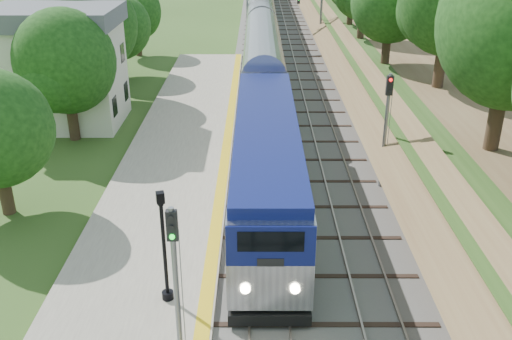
{
  "coord_description": "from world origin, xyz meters",
  "views": [
    {
      "loc": [
        -0.46,
        -8.33,
        13.56
      ],
      "look_at": [
        -0.5,
        15.59,
        2.8
      ],
      "focal_mm": 40.0,
      "sensor_mm": 36.0,
      "label": 1
    }
  ],
  "objects_px": {
    "signal_farside": "(386,120)",
    "train": "(261,9)",
    "lamppost_far": "(165,253)",
    "signal_platform": "(175,271)",
    "station_building": "(59,66)",
    "signal_gantry": "(284,3)"
  },
  "relations": [
    {
      "from": "signal_farside",
      "to": "train",
      "type": "bearing_deg",
      "value": 97.34
    },
    {
      "from": "lamppost_far",
      "to": "train",
      "type": "bearing_deg",
      "value": 86.28
    },
    {
      "from": "signal_platform",
      "to": "signal_farside",
      "type": "relative_size",
      "value": 0.9
    },
    {
      "from": "train",
      "to": "signal_farside",
      "type": "bearing_deg",
      "value": -82.66
    },
    {
      "from": "station_building",
      "to": "train",
      "type": "height_order",
      "value": "station_building"
    },
    {
      "from": "train",
      "to": "signal_platform",
      "type": "bearing_deg",
      "value": -92.69
    },
    {
      "from": "signal_gantry",
      "to": "signal_farside",
      "type": "distance_m",
      "value": 35.74
    },
    {
      "from": "station_building",
      "to": "signal_gantry",
      "type": "relative_size",
      "value": 1.02
    },
    {
      "from": "station_building",
      "to": "lamppost_far",
      "type": "bearing_deg",
      "value": -63.87
    },
    {
      "from": "signal_gantry",
      "to": "lamppost_far",
      "type": "height_order",
      "value": "signal_gantry"
    },
    {
      "from": "train",
      "to": "station_building",
      "type": "bearing_deg",
      "value": -110.43
    },
    {
      "from": "station_building",
      "to": "signal_platform",
      "type": "relative_size",
      "value": 1.54
    },
    {
      "from": "lamppost_far",
      "to": "signal_gantry",
      "type": "bearing_deg",
      "value": 82.21
    },
    {
      "from": "train",
      "to": "signal_farside",
      "type": "distance_m",
      "value": 48.54
    },
    {
      "from": "signal_gantry",
      "to": "train",
      "type": "height_order",
      "value": "signal_gantry"
    },
    {
      "from": "lamppost_far",
      "to": "station_building",
      "type": "bearing_deg",
      "value": 116.13
    },
    {
      "from": "station_building",
      "to": "train",
      "type": "xyz_separation_m",
      "value": [
        14.0,
        37.57,
        -1.8
      ]
    },
    {
      "from": "station_building",
      "to": "lamppost_far",
      "type": "height_order",
      "value": "station_building"
    },
    {
      "from": "station_building",
      "to": "signal_platform",
      "type": "bearing_deg",
      "value": -65.24
    },
    {
      "from": "train",
      "to": "signal_platform",
      "type": "relative_size",
      "value": 21.77
    },
    {
      "from": "train",
      "to": "signal_farside",
      "type": "xyz_separation_m",
      "value": [
        6.2,
        -48.12,
        1.62
      ]
    },
    {
      "from": "signal_platform",
      "to": "signal_farside",
      "type": "bearing_deg",
      "value": 56.05
    }
  ]
}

